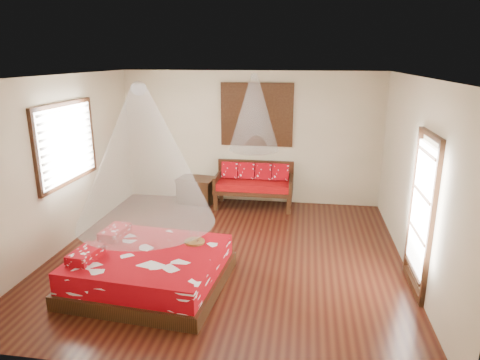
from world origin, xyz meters
The scene contains 10 objects.
room centered at (0.00, 0.00, 1.40)m, with size 5.54×5.54×2.84m.
bed centered at (-0.89, -1.12, 0.25)m, with size 2.13×1.96×0.63m.
daybed centered at (0.14, 2.37, 0.52)m, with size 1.62×0.72×0.94m.
storage_chest centered at (-1.13, 2.45, 0.27)m, with size 0.88×0.70×0.54m.
shutter_panel centered at (0.14, 2.72, 1.90)m, with size 1.52×0.06×1.32m.
window_left centered at (-2.71, 0.20, 1.70)m, with size 0.10×1.74×1.34m.
glazed_door centered at (2.72, -0.60, 1.07)m, with size 0.08×1.02×2.16m.
wine_tray centered at (-0.34, -0.71, 0.56)m, with size 0.29×0.29×0.23m.
mosquito_net_main centered at (-0.88, -1.12, 1.85)m, with size 1.82×1.82×1.80m, color silver.
mosquito_net_daybed centered at (0.14, 2.25, 2.00)m, with size 1.01×1.01×1.50m, color silver.
Camera 1 is at (1.17, -6.19, 3.08)m, focal length 32.00 mm.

